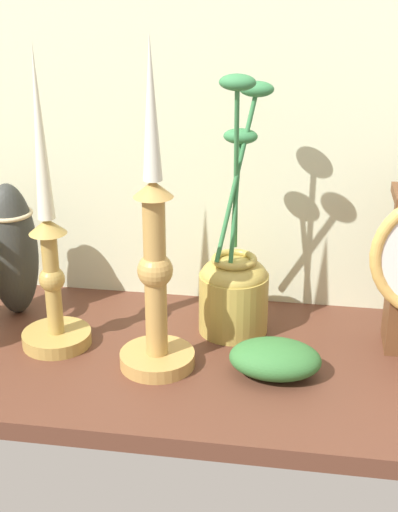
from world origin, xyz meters
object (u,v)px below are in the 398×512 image
(candlestick_tall_left, at_px, (50,262))
(candlestick_tall_center, at_px, (155,271))
(brass_vase_jar, at_px, (234,281))
(tall_ceramic_vase, at_px, (12,249))

(candlestick_tall_left, xyz_separation_m, candlestick_tall_center, (0.14, -0.03, 0.01))
(candlestick_tall_left, bearing_deg, brass_vase_jar, 19.10)
(candlestick_tall_left, xyz_separation_m, brass_vase_jar, (0.23, 0.08, -0.05))
(brass_vase_jar, bearing_deg, candlestick_tall_left, -160.90)
(brass_vase_jar, relative_size, tall_ceramic_vase, 1.82)
(candlestick_tall_left, relative_size, candlestick_tall_center, 0.97)
(candlestick_tall_left, bearing_deg, tall_ceramic_vase, 136.08)
(candlestick_tall_center, xyz_separation_m, brass_vase_jar, (0.08, 0.11, -0.06))
(candlestick_tall_center, height_order, tall_ceramic_vase, candlestick_tall_center)
(candlestick_tall_center, relative_size, tall_ceramic_vase, 2.09)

